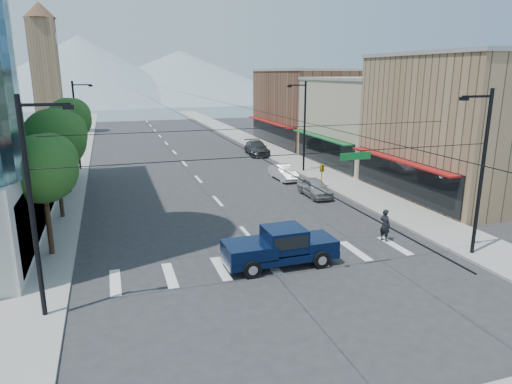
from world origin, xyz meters
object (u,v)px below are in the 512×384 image
(pickup_truck, at_px, (280,246))
(parked_car_mid, at_px, (283,172))
(pedestrian, at_px, (385,225))
(parked_car_near, at_px, (315,188))
(parked_car_far, at_px, (257,148))

(pickup_truck, height_order, parked_car_mid, pickup_truck)
(pickup_truck, distance_m, pedestrian, 7.34)
(pedestrian, distance_m, parked_car_near, 10.62)
(pickup_truck, distance_m, parked_car_near, 14.21)
(pedestrian, height_order, parked_car_far, pedestrian)
(pedestrian, bearing_deg, parked_car_near, -19.42)
(pickup_truck, height_order, parked_car_near, pickup_truck)
(pickup_truck, distance_m, parked_car_far, 33.24)
(pedestrian, bearing_deg, parked_car_far, -20.80)
(pedestrian, xyz_separation_m, parked_car_mid, (0.16, 16.99, -0.29))
(pedestrian, relative_size, parked_car_mid, 0.47)
(pickup_truck, relative_size, parked_car_mid, 1.43)
(parked_car_near, bearing_deg, parked_car_far, 86.12)
(pedestrian, distance_m, parked_car_mid, 16.99)
(pickup_truck, bearing_deg, parked_car_mid, 67.30)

